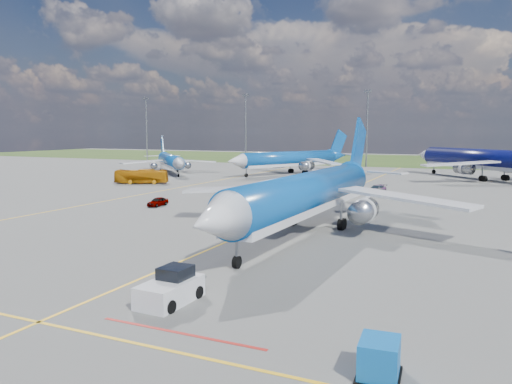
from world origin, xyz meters
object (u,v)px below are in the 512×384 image
at_px(uld_container, 379,358).
at_px(service_car_b, 274,186).
at_px(bg_jet_n, 483,180).
at_px(pushback_tug, 171,288).
at_px(apron_bus, 141,176).
at_px(service_car_c, 377,189).
at_px(bg_jet_nnw, 290,174).
at_px(baggage_tug_c, 259,188).
at_px(service_car_a, 158,202).
at_px(main_airliner, 307,232).
at_px(bg_jet_nw, 171,173).

relative_size(uld_container, service_car_b, 0.40).
height_order(bg_jet_n, service_car_b, bg_jet_n).
relative_size(pushback_tug, apron_bus, 0.60).
bearing_deg(service_car_c, bg_jet_nnw, 150.27).
bearing_deg(pushback_tug, bg_jet_nnw, 107.65).
bearing_deg(bg_jet_nnw, uld_container, -40.56).
distance_m(bg_jet_n, uld_container, 98.94).
bearing_deg(bg_jet_n, baggage_tug_c, 3.16).
xyz_separation_m(pushback_tug, service_car_a, (-24.57, 32.79, -0.23)).
height_order(main_airliner, pushback_tug, main_airliner).
bearing_deg(pushback_tug, bg_jet_nw, 125.62).
relative_size(main_airliner, service_car_a, 12.35).
height_order(bg_jet_nw, service_car_c, bg_jet_nw).
xyz_separation_m(bg_jet_n, baggage_tug_c, (-36.26, -38.83, 0.48)).
relative_size(bg_jet_nw, baggage_tug_c, 7.54).
relative_size(bg_jet_n, uld_container, 23.54).
bearing_deg(service_car_b, main_airliner, -127.06).
relative_size(bg_jet_nw, service_car_c, 7.49).
bearing_deg(apron_bus, uld_container, -159.77).
xyz_separation_m(service_car_b, baggage_tug_c, (-2.24, -1.43, -0.24)).
relative_size(bg_jet_nnw, pushback_tug, 6.48).
bearing_deg(service_car_b, service_car_c, -51.91).
xyz_separation_m(uld_container, service_car_b, (-30.42, 61.46, -0.10)).
bearing_deg(service_car_c, service_car_a, -113.96).
relative_size(service_car_a, baggage_tug_c, 0.82).
relative_size(service_car_b, baggage_tug_c, 1.13).
relative_size(bg_jet_nw, main_airliner, 0.75).
bearing_deg(uld_container, bg_jet_nnw, 108.42).
height_order(apron_bus, service_car_c, apron_bus).
relative_size(main_airliner, service_car_b, 8.88).
height_order(main_airliner, service_car_c, main_airliner).
relative_size(bg_jet_nnw, main_airliner, 0.89).
height_order(apron_bus, service_car_b, apron_bus).
relative_size(service_car_b, service_car_c, 1.13).
xyz_separation_m(apron_bus, service_car_c, (46.35, 4.59, -0.80)).
distance_m(apron_bus, service_car_a, 31.89).
distance_m(bg_jet_nnw, main_airliner, 72.15).
bearing_deg(service_car_a, uld_container, -44.59).
relative_size(main_airliner, apron_bus, 4.36).
distance_m(service_car_b, baggage_tug_c, 2.67).
bearing_deg(bg_jet_n, bg_jet_nw, -32.93).
bearing_deg(pushback_tug, bg_jet_n, 81.07).
relative_size(bg_jet_n, main_airliner, 1.05).
bearing_deg(apron_bus, bg_jet_nnw, -53.43).
height_order(pushback_tug, apron_bus, apron_bus).
height_order(bg_jet_nnw, service_car_b, bg_jet_nnw).
relative_size(bg_jet_nnw, baggage_tug_c, 8.97).
bearing_deg(uld_container, bg_jet_nw, 124.44).
xyz_separation_m(bg_jet_nnw, service_car_b, (9.66, -33.45, 0.72)).
height_order(main_airliner, service_car_a, main_airliner).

